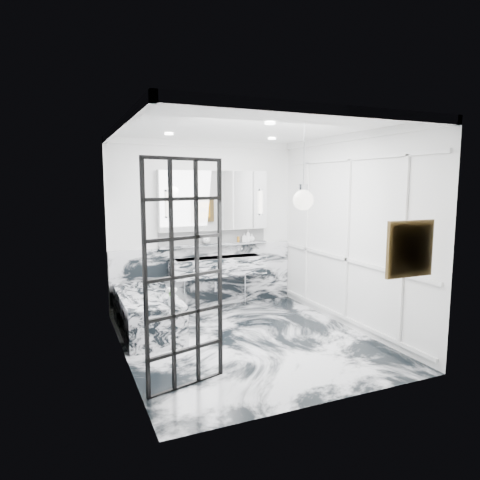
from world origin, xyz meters
name	(u,v)px	position (x,y,z in m)	size (l,w,h in m)	color
floor	(248,340)	(0.00, 0.00, 0.00)	(3.60, 3.60, 0.00)	silver
ceiling	(248,128)	(0.00, 0.00, 2.80)	(3.60, 3.60, 0.00)	white
wall_back	(204,225)	(0.00, 1.80, 1.40)	(3.60, 3.60, 0.00)	white
wall_front	(328,260)	(0.00, -1.80, 1.40)	(3.60, 3.60, 0.00)	white
wall_left	(122,245)	(-1.60, 0.00, 1.40)	(3.60, 3.60, 0.00)	white
wall_right	(348,232)	(1.60, 0.00, 1.40)	(3.60, 3.60, 0.00)	white
marble_clad_back	(206,276)	(0.00, 1.78, 0.53)	(3.18, 0.05, 1.05)	silver
marble_clad_left	(124,250)	(-1.59, 0.00, 1.34)	(0.02, 3.56, 2.68)	silver
panel_molding	(347,239)	(1.58, 0.00, 1.30)	(0.03, 3.40, 2.30)	white
soap_bottle_a	(248,236)	(0.77, 1.71, 1.19)	(0.08, 0.08, 0.21)	#8C5919
soap_bottle_b	(244,237)	(0.70, 1.71, 1.17)	(0.07, 0.07, 0.16)	#4C4C51
soap_bottle_c	(252,238)	(0.84, 1.71, 1.16)	(0.11, 0.11, 0.14)	silver
face_pot	(206,240)	(0.00, 1.71, 1.17)	(0.13, 0.13, 0.13)	white
amber_bottle	(238,239)	(0.58, 1.71, 1.14)	(0.04, 0.04, 0.10)	#8C5919
flower_vase	(172,301)	(-0.99, 0.19, 0.61)	(0.08, 0.08, 0.12)	silver
crittall_door	(185,276)	(-1.12, -0.93, 1.17)	(0.88, 0.04, 2.34)	black
artwork	(410,249)	(1.03, -1.76, 1.44)	(0.49, 0.05, 0.49)	gold
pendant_light	(303,200)	(0.15, -1.11, 1.93)	(0.22, 0.22, 0.22)	white
trough_sink	(218,266)	(0.15, 1.55, 0.73)	(1.60, 0.45, 0.30)	silver
ledge	(215,245)	(0.15, 1.72, 1.07)	(1.90, 0.14, 0.04)	silver
subway_tile	(213,236)	(0.15, 1.78, 1.21)	(1.90, 0.03, 0.23)	white
mirror_cabinet	(214,200)	(0.15, 1.73, 1.82)	(1.90, 0.16, 1.00)	white
sconce_left	(167,204)	(-0.67, 1.63, 1.78)	(0.07, 0.07, 0.40)	white
sconce_right	(261,202)	(0.97, 1.63, 1.78)	(0.07, 0.07, 0.40)	white
bathtub	(147,313)	(-1.18, 0.90, 0.28)	(0.75, 1.65, 0.55)	silver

